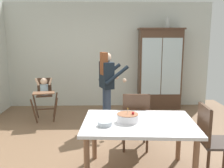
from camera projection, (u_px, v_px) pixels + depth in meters
ground_plane at (110, 147)px, 4.14m from camera, size 6.24×6.24×0.00m
wall_back at (108, 55)px, 6.47m from camera, size 5.32×0.06×2.70m
china_cabinet at (160, 69)px, 6.30m from camera, size 1.12×0.48×2.04m
ceramic_vase at (167, 23)px, 6.10m from camera, size 0.13×0.13×0.27m
high_chair_with_toddler at (44, 91)px, 5.40m from camera, size 0.67×0.76×0.95m
adult_person at (107, 81)px, 4.91m from camera, size 0.62×0.61×1.53m
dining_table at (139, 128)px, 3.22m from camera, size 1.50×1.10×0.74m
birthday_cake at (128, 118)px, 3.19m from camera, size 0.28×0.28×0.19m
serving_bowl at (105, 123)px, 3.06m from camera, size 0.18×0.18×0.05m
dining_chair_far_side at (135, 117)px, 3.95m from camera, size 0.46×0.46×0.96m
dining_chair_right_end at (211, 136)px, 3.21m from camera, size 0.46×0.46×0.96m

